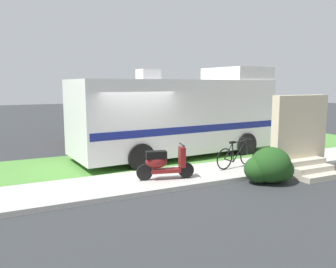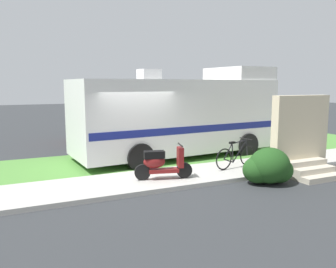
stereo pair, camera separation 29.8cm
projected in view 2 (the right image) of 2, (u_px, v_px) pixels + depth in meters
ground_plane at (140, 172)px, 10.76m from camera, size 80.00×80.00×0.00m
sidewalk at (155, 180)px, 9.67m from camera, size 24.00×2.00×0.12m
grass_strip at (125, 161)px, 12.10m from camera, size 24.00×3.40×0.08m
motorhome_rv at (180, 115)px, 12.78m from camera, size 7.76×3.15×3.38m
scooter at (161, 163)px, 9.46m from camera, size 1.60×0.64×0.97m
bicycle at (236, 156)px, 10.80m from camera, size 1.71×0.54×0.89m
pickup_truck_near at (118, 120)px, 16.84m from camera, size 5.39×2.46×1.84m
porch_steps at (302, 143)px, 10.37m from camera, size 2.00×1.26×2.40m
bush_by_porch at (269, 167)px, 9.42m from camera, size 1.39×1.04×0.99m
bottle_green at (298, 156)px, 11.99m from camera, size 0.08×0.08×0.27m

